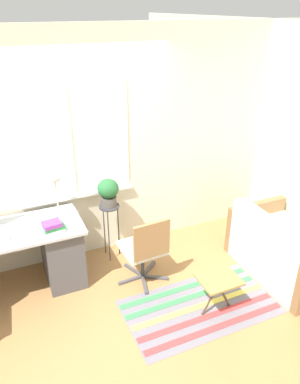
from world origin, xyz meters
TOP-DOWN VIEW (x-y plane):
  - ground_plane at (0.00, 0.00)m, footprint 14.00×14.00m
  - wall_back_with_window at (0.00, 0.76)m, footprint 9.00×0.12m
  - wall_right_with_picture at (2.73, -0.00)m, footprint 0.08×9.00m
  - mouse at (-0.72, 0.19)m, footprint 0.03×0.06m
  - desk_lamp at (-0.16, 0.51)m, footprint 0.13×0.13m
  - book_stack at (-0.28, 0.16)m, footprint 0.23×0.18m
  - office_chair_swivel at (0.63, -0.10)m, footprint 0.57×0.59m
  - couch_loveseat at (2.19, -0.59)m, footprint 0.83×1.29m
  - plant_stand at (0.43, 0.51)m, footprint 0.24×0.24m
  - potted_plant at (0.43, 0.51)m, footprint 0.25×0.25m
  - floor_rug_striped at (0.99, -0.71)m, footprint 1.59×0.88m
  - folding_stool at (1.12, -0.82)m, footprint 0.40×0.34m

SIDE VIEW (x-z plane):
  - ground_plane at x=0.00m, z-range 0.00..0.00m
  - floor_rug_striped at x=0.99m, z-range 0.00..0.01m
  - couch_loveseat at x=2.19m, z-range -0.11..0.66m
  - folding_stool at x=1.12m, z-range 0.17..0.59m
  - office_chair_swivel at x=0.63m, z-range 0.02..0.88m
  - plant_stand at x=0.43m, z-range 0.26..0.98m
  - mouse at x=-0.72m, z-range 0.76..0.79m
  - book_stack at x=-0.28m, z-range 0.75..0.87m
  - potted_plant at x=0.43m, z-range 0.74..1.08m
  - desk_lamp at x=-0.16m, z-range 0.89..1.36m
  - wall_right_with_picture at x=2.73m, z-range 0.00..2.70m
  - wall_back_with_window at x=0.00m, z-range 0.00..2.70m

